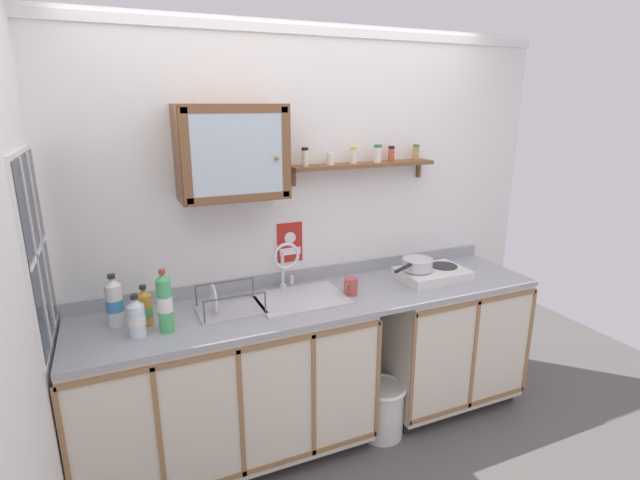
% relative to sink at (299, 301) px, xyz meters
% --- Properties ---
extents(floor, '(5.82, 5.82, 0.00)m').
position_rel_sink_xyz_m(floor, '(0.13, -0.29, -0.91)').
color(floor, '#565451').
rests_on(floor, ground).
extents(back_wall, '(3.42, 0.07, 2.48)m').
position_rel_sink_xyz_m(back_wall, '(0.13, 0.29, 0.34)').
color(back_wall, white).
rests_on(back_wall, ground).
extents(side_wall_left, '(0.05, 3.35, 2.48)m').
position_rel_sink_xyz_m(side_wall_left, '(-1.31, -0.61, 0.33)').
color(side_wall_left, white).
rests_on(side_wall_left, ground).
extents(lower_cabinet_run, '(1.64, 0.62, 0.90)m').
position_rel_sink_xyz_m(lower_cabinet_run, '(-0.46, -0.04, -0.45)').
color(lower_cabinet_run, black).
rests_on(lower_cabinet_run, ground).
extents(lower_cabinet_run_right, '(0.95, 0.62, 0.90)m').
position_rel_sink_xyz_m(lower_cabinet_run_right, '(1.05, -0.04, -0.45)').
color(lower_cabinet_run_right, black).
rests_on(lower_cabinet_run_right, ground).
extents(countertop, '(2.78, 0.64, 0.03)m').
position_rel_sink_xyz_m(countertop, '(0.13, -0.04, 0.01)').
color(countertop, '#9EA3A8').
rests_on(countertop, lower_cabinet_run).
extents(backsplash, '(2.78, 0.02, 0.08)m').
position_rel_sink_xyz_m(backsplash, '(0.13, 0.26, 0.06)').
color(backsplash, '#9EA3A8').
rests_on(backsplash, countertop).
extents(sink, '(0.51, 0.42, 0.44)m').
position_rel_sink_xyz_m(sink, '(0.00, 0.00, 0.00)').
color(sink, silver).
rests_on(sink, countertop).
extents(hot_plate_stove, '(0.44, 0.31, 0.07)m').
position_rel_sink_xyz_m(hot_plate_stove, '(0.91, -0.05, 0.06)').
color(hot_plate_stove, silver).
rests_on(hot_plate_stove, countertop).
extents(saucepan, '(0.35, 0.23, 0.08)m').
position_rel_sink_xyz_m(saucepan, '(0.80, -0.03, 0.13)').
color(saucepan, silver).
rests_on(saucepan, hot_plate_stove).
extents(bottle_water_clear_0, '(0.09, 0.09, 0.22)m').
position_rel_sink_xyz_m(bottle_water_clear_0, '(-0.90, -0.13, 0.12)').
color(bottle_water_clear_0, silver).
rests_on(bottle_water_clear_0, countertop).
extents(bottle_opaque_white_1, '(0.09, 0.09, 0.28)m').
position_rel_sink_xyz_m(bottle_opaque_white_1, '(-0.99, 0.05, 0.15)').
color(bottle_opaque_white_1, white).
rests_on(bottle_opaque_white_1, countertop).
extents(bottle_soda_green_2, '(0.07, 0.07, 0.33)m').
position_rel_sink_xyz_m(bottle_soda_green_2, '(-0.76, -0.13, 0.17)').
color(bottle_soda_green_2, '#4CB266').
rests_on(bottle_soda_green_2, countertop).
extents(bottle_juice_amber_3, '(0.08, 0.08, 0.22)m').
position_rel_sink_xyz_m(bottle_juice_amber_3, '(-0.85, -0.01, 0.11)').
color(bottle_juice_amber_3, gold).
rests_on(bottle_juice_amber_3, countertop).
extents(dish_rack, '(0.36, 0.26, 0.17)m').
position_rel_sink_xyz_m(dish_rack, '(-0.43, -0.02, 0.04)').
color(dish_rack, '#B2B2B7').
rests_on(dish_rack, countertop).
extents(mug, '(0.11, 0.10, 0.10)m').
position_rel_sink_xyz_m(mug, '(0.30, -0.07, 0.07)').
color(mug, '#B24C47').
rests_on(mug, countertop).
extents(wall_cabinet, '(0.59, 0.29, 0.51)m').
position_rel_sink_xyz_m(wall_cabinet, '(-0.32, 0.13, 0.87)').
color(wall_cabinet, brown).
extents(spice_shelf, '(0.96, 0.14, 0.23)m').
position_rel_sink_xyz_m(spice_shelf, '(0.52, 0.20, 0.77)').
color(spice_shelf, brown).
extents(warning_sign, '(0.16, 0.01, 0.25)m').
position_rel_sink_xyz_m(warning_sign, '(0.04, 0.26, 0.29)').
color(warning_sign, '#B2261E').
extents(window, '(0.03, 0.61, 0.88)m').
position_rel_sink_xyz_m(window, '(-1.28, -0.10, 0.50)').
color(window, '#262D38').
extents(trash_bin, '(0.30, 0.30, 0.35)m').
position_rel_sink_xyz_m(trash_bin, '(0.47, -0.22, -0.72)').
color(trash_bin, silver).
rests_on(trash_bin, ground).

